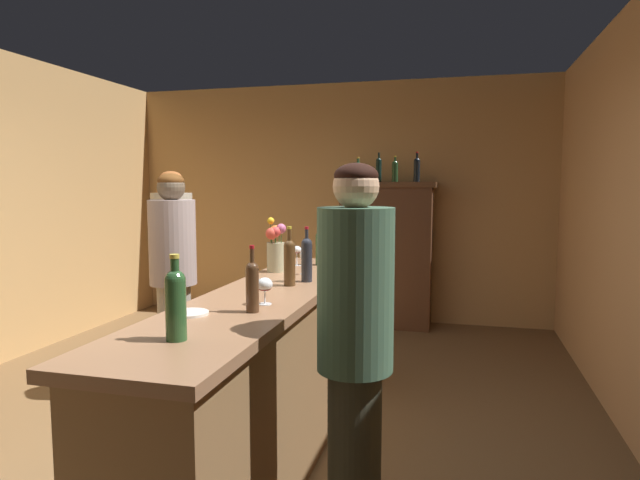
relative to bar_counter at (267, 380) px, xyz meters
name	(u,v)px	position (x,y,z in m)	size (l,w,h in m)	color
floor	(205,450)	(-0.44, 0.09, -0.52)	(9.16, 9.16, 0.00)	brown
wall_back	(336,202)	(-0.44, 3.67, 0.90)	(5.18, 0.12, 2.83)	tan
bar_counter	(267,380)	(0.00, 0.00, 0.00)	(0.60, 2.82, 1.03)	olive
display_cabinet	(386,252)	(0.22, 3.35, 0.34)	(1.10, 0.46, 1.65)	#4F2F1D
wine_bottle_chardonnay	(321,246)	(0.04, 1.07, 0.65)	(0.08, 0.08, 0.31)	#2E4F2C
wine_bottle_pinot	(289,260)	(0.07, 0.21, 0.66)	(0.07, 0.07, 0.35)	#4E341B
wine_bottle_syrah	(307,258)	(0.13, 0.36, 0.66)	(0.07, 0.07, 0.34)	#252931
wine_bottle_rose	(176,301)	(0.00, -0.99, 0.66)	(0.08, 0.08, 0.33)	#274F27
wine_bottle_riesling	(252,284)	(0.11, -0.48, 0.64)	(0.06, 0.06, 0.31)	#482D1B
wine_glass_front	(297,251)	(-0.12, 1.00, 0.62)	(0.07, 0.07, 0.15)	white
wine_glass_mid	(265,286)	(0.11, -0.31, 0.60)	(0.08, 0.08, 0.14)	white
wine_glass_rear	(305,257)	(0.05, 0.62, 0.63)	(0.07, 0.07, 0.17)	white
flower_arrangement	(276,247)	(-0.18, 0.68, 0.68)	(0.13, 0.14, 0.37)	tan
cheese_plate	(189,313)	(-0.15, -0.60, 0.51)	(0.18, 0.18, 0.01)	white
display_bottle_left	(358,171)	(-0.11, 3.35, 1.27)	(0.07, 0.07, 0.28)	#255032
display_bottle_midleft	(379,169)	(0.13, 3.35, 1.29)	(0.06, 0.06, 0.33)	black
display_bottle_center	(395,170)	(0.31, 3.35, 1.27)	(0.07, 0.07, 0.29)	#1C381D
display_bottle_midright	(417,169)	(0.55, 3.35, 1.29)	(0.07, 0.07, 0.34)	black
patron_tall	(173,274)	(-1.06, 0.85, 0.43)	(0.35, 0.35, 1.71)	gray
patron_by_cabinet	(173,260)	(-1.40, 1.45, 0.44)	(0.36, 0.36, 1.74)	gray
bartender	(355,348)	(0.64, -0.67, 0.43)	(0.31, 0.31, 1.71)	#35372A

